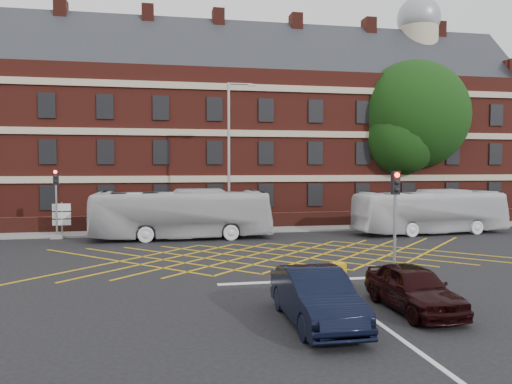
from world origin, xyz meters
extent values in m
plane|color=black|center=(0.00, 0.00, 0.00)|extent=(120.00, 120.00, 0.00)
cube|color=#591E17|center=(0.00, 22.00, 6.00)|extent=(50.00, 12.00, 12.00)
cube|color=#212329|center=(0.00, 22.00, 12.00)|extent=(51.00, 10.61, 10.61)
cube|color=#B7A88C|center=(0.00, 15.92, 7.00)|extent=(50.00, 0.18, 0.50)
cube|color=black|center=(0.00, 15.94, 5.50)|extent=(1.20, 0.14, 1.80)
cube|color=#481A13|center=(-7.00, 22.00, 16.50)|extent=(1.00, 1.40, 3.20)
cylinder|color=#B7A88C|center=(18.00, 22.00, 15.00)|extent=(3.60, 3.60, 6.00)
sphere|color=gray|center=(18.00, 22.00, 18.40)|extent=(4.00, 4.00, 4.00)
cube|color=#481A13|center=(0.00, 13.00, 0.55)|extent=(56.00, 0.50, 1.10)
cube|color=slate|center=(0.00, 12.00, 0.06)|extent=(60.00, 3.00, 0.12)
cube|color=#CC990C|center=(0.00, 2.00, 0.01)|extent=(8.22, 8.22, 0.02)
cube|color=silver|center=(0.00, -3.50, 0.01)|extent=(8.00, 0.30, 0.02)
cube|color=silver|center=(0.00, -10.00, 0.01)|extent=(0.15, 14.00, 0.02)
imported|color=silver|center=(-4.82, 8.72, 1.53)|extent=(11.03, 2.71, 3.06)
imported|color=silver|center=(11.42, 8.04, 1.46)|extent=(10.59, 3.14, 2.91)
imported|color=black|center=(-1.77, -8.65, 0.78)|extent=(1.66, 4.72, 1.55)
imported|color=black|center=(1.59, -7.98, 0.72)|extent=(1.76, 4.23, 1.43)
cylinder|color=black|center=(14.87, 16.91, 3.45)|extent=(0.90, 0.90, 6.90)
sphere|color=black|center=(14.87, 16.91, 8.73)|extent=(9.18, 9.18, 9.18)
sphere|color=black|center=(13.37, 16.11, 6.70)|extent=(5.97, 5.97, 5.97)
sphere|color=black|center=(16.37, 17.71, 7.10)|extent=(5.51, 5.51, 5.51)
cube|color=slate|center=(3.31, -3.23, 0.10)|extent=(0.70, 0.70, 0.20)
cylinder|color=gray|center=(3.31, -3.23, 1.75)|extent=(0.12, 0.12, 3.50)
cube|color=black|center=(3.31, -3.23, 3.80)|extent=(0.30, 0.25, 0.95)
sphere|color=#FF0C05|center=(3.31, -3.37, 4.12)|extent=(0.20, 0.20, 0.20)
cube|color=slate|center=(-12.40, 10.39, 0.10)|extent=(0.70, 0.70, 0.20)
cylinder|color=gray|center=(-12.40, 10.39, 1.75)|extent=(0.12, 0.12, 3.50)
cube|color=black|center=(-12.40, 10.39, 3.80)|extent=(0.30, 0.25, 0.95)
sphere|color=#FF0C05|center=(-12.40, 10.25, 4.12)|extent=(0.20, 0.20, 0.20)
cube|color=slate|center=(-1.72, 9.99, 0.10)|extent=(1.00, 1.00, 0.20)
cylinder|color=gray|center=(-1.72, 9.99, 4.88)|extent=(0.18, 0.18, 9.77)
cylinder|color=gray|center=(-1.02, 9.99, 9.77)|extent=(1.60, 0.12, 0.12)
cube|color=gray|center=(-0.22, 9.99, 9.72)|extent=(0.50, 0.20, 0.12)
cylinder|color=gray|center=(-12.18, 10.83, 1.10)|extent=(0.10, 0.10, 2.20)
cube|color=silver|center=(-12.18, 10.75, 1.90)|extent=(1.10, 0.06, 0.45)
cube|color=silver|center=(-12.18, 10.75, 1.40)|extent=(1.10, 0.06, 0.40)
cube|color=silver|center=(-12.18, 10.75, 0.95)|extent=(1.10, 0.06, 0.35)
cube|color=#CE960C|center=(0.34, -4.73, 0.45)|extent=(0.48, 0.44, 0.90)
camera|label=1|loc=(-6.06, -22.04, 4.49)|focal=35.00mm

